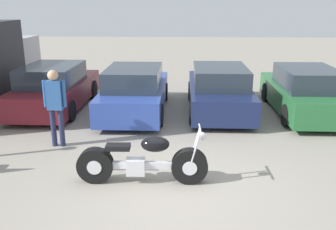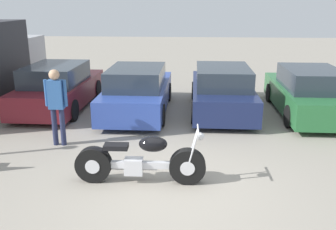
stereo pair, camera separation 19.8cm
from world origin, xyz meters
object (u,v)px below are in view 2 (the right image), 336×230
parked_car_maroon (59,88)px  parked_car_navy (222,91)px  person_standing (56,101)px  motorcycle (139,161)px  parked_car_blue (138,91)px  parked_car_green (308,93)px

parked_car_maroon → parked_car_navy: (5.05, -0.06, 0.00)m
person_standing → motorcycle: bearing=-39.5°
parked_car_blue → motorcycle: bearing=-81.4°
parked_car_green → person_standing: person_standing is taller
parked_car_blue → person_standing: person_standing is taller
parked_car_green → parked_car_maroon: bearing=178.5°
parked_car_navy → motorcycle: bearing=-110.8°
parked_car_navy → parked_car_green: same height
parked_car_maroon → person_standing: 3.35m
parked_car_maroon → parked_car_blue: size_ratio=1.00×
motorcycle → person_standing: 2.84m
parked_car_blue → parked_car_green: (5.05, 0.12, 0.00)m
parked_car_maroon → parked_car_green: (7.58, -0.19, 0.00)m
parked_car_blue → person_standing: bearing=-117.1°
parked_car_maroon → person_standing: size_ratio=2.43×
parked_car_blue → parked_car_navy: bearing=5.8°
person_standing → parked_car_blue: bearing=62.9°
motorcycle → parked_car_navy: size_ratio=0.55×
parked_car_maroon → parked_car_navy: same height
parked_car_blue → person_standing: (-1.44, -2.82, 0.42)m
parked_car_green → person_standing: bearing=-155.6°
parked_car_navy → parked_car_green: 2.53m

